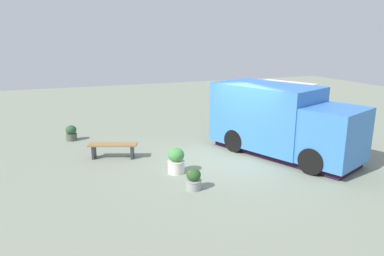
% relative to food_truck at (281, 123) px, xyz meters
% --- Properties ---
extents(ground_plane, '(40.00, 40.00, 0.00)m').
position_rel_food_truck_xyz_m(ground_plane, '(-1.84, 0.25, -1.15)').
color(ground_plane, gray).
extents(food_truck, '(3.75, 5.48, 2.40)m').
position_rel_food_truck_xyz_m(food_truck, '(0.00, 0.00, 0.00)').
color(food_truck, '#3978C9').
rests_on(food_truck, ground_plane).
extents(person_customer, '(0.51, 0.78, 0.90)m').
position_rel_food_truck_xyz_m(person_customer, '(0.18, 4.58, -0.78)').
color(person_customer, '#334767').
rests_on(person_customer, ground_plane).
extents(planter_flowering_near, '(0.44, 0.44, 0.61)m').
position_rel_food_truck_xyz_m(planter_flowering_near, '(-6.69, 4.46, -0.84)').
color(planter_flowering_near, '#4D5448').
rests_on(planter_flowering_near, ground_plane).
extents(planter_flowering_far, '(0.44, 0.44, 0.59)m').
position_rel_food_truck_xyz_m(planter_flowering_far, '(-3.88, -1.67, -0.86)').
color(planter_flowering_far, gray).
rests_on(planter_flowering_far, ground_plane).
extents(planter_flowering_side, '(0.53, 0.53, 0.78)m').
position_rel_food_truck_xyz_m(planter_flowering_side, '(-3.93, -0.35, -0.76)').
color(planter_flowering_side, beige).
rests_on(planter_flowering_side, ground_plane).
extents(plaza_bench, '(1.66, 0.95, 0.51)m').
position_rel_food_truck_xyz_m(plaza_bench, '(-5.49, 1.70, -0.77)').
color(plaza_bench, olive).
rests_on(plaza_bench, ground_plane).
extents(trash_bin, '(0.56, 0.56, 0.90)m').
position_rel_food_truck_xyz_m(trash_bin, '(2.31, 3.69, -0.69)').
color(trash_bin, '#485956').
rests_on(trash_bin, ground_plane).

